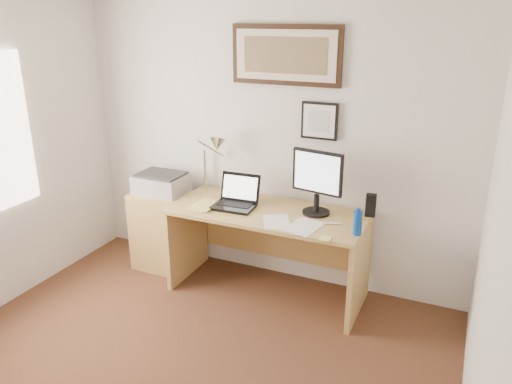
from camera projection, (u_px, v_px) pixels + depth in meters
The scene contains 18 objects.
wall_back at pixel (269, 139), 4.25m from camera, with size 3.50×0.02×2.50m, color silver.
wall_right at pixel (494, 301), 1.86m from camera, with size 0.02×4.00×2.50m, color silver.
side_cabinet at pixel (163, 230), 4.63m from camera, with size 0.50×0.40×0.73m, color #AD8848.
water_bottle at pixel (358, 223), 3.58m from camera, with size 0.06×0.06×0.18m, color #0B3C93.
bottle_cap at pixel (359, 210), 3.55m from camera, with size 0.03×0.03×0.02m, color #0B3C93.
speaker at pixel (371, 205), 3.92m from camera, with size 0.08×0.07×0.18m, color black.
paper_sheet_a at pixel (276, 222), 3.83m from camera, with size 0.20×0.28×0.00m, color white.
paper_sheet_b at pixel (304, 227), 3.74m from camera, with size 0.22×0.31×0.00m, color white.
sticky_pad at pixel (325, 238), 3.53m from camera, with size 0.08×0.08×0.01m, color #E8E56D.
marker_pen at pixel (332, 223), 3.78m from camera, with size 0.02×0.02×0.14m, color silver.
book at pixel (195, 204), 4.17m from camera, with size 0.19×0.25×0.02m, color #DCD567.
desk at pixel (271, 233), 4.20m from camera, with size 1.60×0.70×0.75m.
laptop at pixel (236, 200), 4.13m from camera, with size 0.35×0.31×0.26m.
lcd_monitor at pixel (317, 179), 3.89m from camera, with size 0.42×0.22×0.52m.
printer at pixel (161, 183), 4.50m from camera, with size 0.44×0.34×0.18m.
desk_lamp at pixel (216, 146), 4.27m from camera, with size 0.29×0.27×0.53m.
picture_large at pixel (286, 55), 3.93m from camera, with size 0.92×0.04×0.47m.
picture_small at pixel (319, 121), 3.99m from camera, with size 0.30×0.03×0.30m.
Camera 1 is at (1.60, -1.84, 2.26)m, focal length 35.00 mm.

